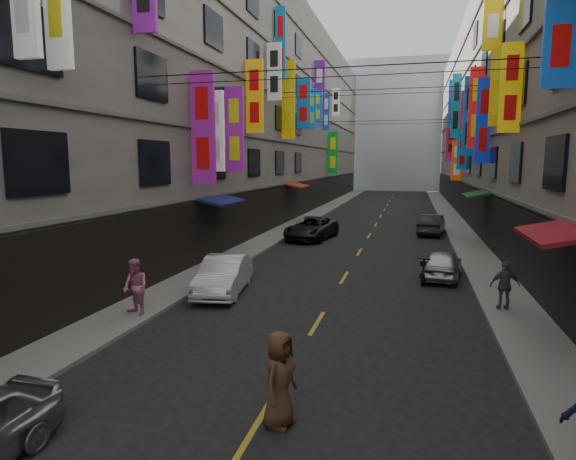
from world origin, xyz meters
The scene contains 17 objects.
sidewalk_left centered at (-6.00, 42.00, 0.06)m, with size 2.00×90.00×0.12m, color slate.
sidewalk_right centered at (6.00, 42.00, 0.06)m, with size 2.00×90.00×0.12m, color slate.
building_row_left centered at (-11.99, 42.00, 9.49)m, with size 10.14×90.00×19.00m.
building_row_right centered at (11.99, 42.00, 9.49)m, with size 10.14×90.00×19.00m.
haze_block centered at (0.00, 92.00, 11.00)m, with size 18.00×8.00×22.00m, color silver.
shop_signage centered at (-0.13, 35.15, 9.16)m, with size 14.00×55.00×12.24m.
street_awnings centered at (-1.26, 26.00, 3.00)m, with size 13.99×35.20×0.41m.
overhead_cables centered at (0.00, 30.00, 8.80)m, with size 14.00×38.04×1.24m.
lane_markings centered at (0.00, 39.00, 0.00)m, with size 0.12×80.20×0.01m.
scooter_far_right centered at (3.24, 24.12, 0.44)m, with size 0.50×1.80×1.14m.
car_left_mid centered at (-4.00, 20.47, 0.69)m, with size 1.45×4.16×1.37m, color silver.
car_left_far centered at (-3.40, 33.66, 0.70)m, with size 2.32×5.04×1.40m, color black.
car_right_mid centered at (4.00, 24.90, 0.60)m, with size 1.41×3.51×1.19m, color #B6B6BB.
car_right_far centered at (4.00, 37.62, 0.68)m, with size 1.45×4.15×1.37m, color #282A31.
pedestrian_lfar centered at (-5.54, 17.06, 1.00)m, with size 0.85×0.59×1.76m, color #D36F98.
pedestrian_rfar centered at (5.64, 20.49, 0.91)m, with size 0.93×0.53×1.58m, color #535356.
pedestrian_crossing centered at (0.42, 12.24, 0.90)m, with size 0.88×0.60×1.80m, color #533421.
Camera 1 is at (2.64, 4.23, 4.82)m, focal length 30.00 mm.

